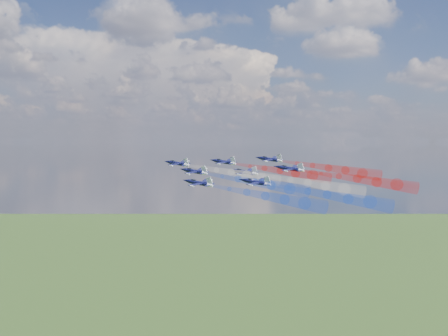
# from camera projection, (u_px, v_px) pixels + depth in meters

# --- Properties ---
(jet_lead) EXTENTS (13.90, 13.47, 5.40)m
(jet_lead) POSITION_uv_depth(u_px,v_px,m) (177.00, 163.00, 168.00)
(jet_lead) COLOR black
(trail_lead) EXTENTS (30.23, 20.80, 7.72)m
(trail_lead) POSITION_uv_depth(u_px,v_px,m) (231.00, 173.00, 156.06)
(trail_lead) COLOR white
(jet_inner_left) EXTENTS (13.90, 13.47, 5.40)m
(jet_inner_left) POSITION_uv_depth(u_px,v_px,m) (194.00, 171.00, 154.76)
(jet_inner_left) COLOR black
(trail_inner_left) EXTENTS (30.23, 20.80, 7.72)m
(trail_inner_left) POSITION_uv_depth(u_px,v_px,m) (254.00, 182.00, 142.82)
(trail_inner_left) COLOR blue
(jet_inner_right) EXTENTS (13.90, 13.47, 5.40)m
(jet_inner_right) POSITION_uv_depth(u_px,v_px,m) (224.00, 162.00, 170.30)
(jet_inner_right) COLOR black
(trail_inner_right) EXTENTS (30.23, 20.80, 7.72)m
(trail_inner_right) POSITION_uv_depth(u_px,v_px,m) (280.00, 171.00, 158.36)
(trail_inner_right) COLOR red
(jet_outer_left) EXTENTS (13.90, 13.47, 5.40)m
(jet_outer_left) POSITION_uv_depth(u_px,v_px,m) (199.00, 183.00, 141.64)
(jet_outer_left) COLOR black
(trail_outer_left) EXTENTS (30.23, 20.80, 7.72)m
(trail_outer_left) POSITION_uv_depth(u_px,v_px,m) (265.00, 196.00, 129.70)
(trail_outer_left) COLOR blue
(jet_center_third) EXTENTS (13.90, 13.47, 5.40)m
(jet_center_third) POSITION_uv_depth(u_px,v_px,m) (244.00, 172.00, 156.52)
(jet_center_third) COLOR black
(trail_center_third) EXTENTS (30.23, 20.80, 7.72)m
(trail_center_third) POSITION_uv_depth(u_px,v_px,m) (308.00, 183.00, 144.58)
(trail_center_third) COLOR white
(jet_outer_right) EXTENTS (13.90, 13.47, 5.40)m
(jet_outer_right) POSITION_uv_depth(u_px,v_px,m) (270.00, 159.00, 172.38)
(jet_outer_right) COLOR black
(trail_outer_right) EXTENTS (30.23, 20.80, 7.72)m
(trail_outer_right) POSITION_uv_depth(u_px,v_px,m) (329.00, 168.00, 160.44)
(trail_outer_right) COLOR red
(jet_rear_left) EXTENTS (13.90, 13.47, 5.40)m
(jet_rear_left) POSITION_uv_depth(u_px,v_px,m) (256.00, 182.00, 141.67)
(jet_rear_left) COLOR black
(trail_rear_left) EXTENTS (30.23, 20.80, 7.72)m
(trail_rear_left) POSITION_uv_depth(u_px,v_px,m) (327.00, 195.00, 129.73)
(trail_rear_left) COLOR blue
(jet_rear_right) EXTENTS (13.90, 13.47, 5.40)m
(jet_rear_right) POSITION_uv_depth(u_px,v_px,m) (290.00, 169.00, 155.64)
(jet_rear_right) COLOR black
(trail_rear_right) EXTENTS (30.23, 20.80, 7.72)m
(trail_rear_right) POSITION_uv_depth(u_px,v_px,m) (357.00, 179.00, 143.70)
(trail_rear_right) COLOR red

